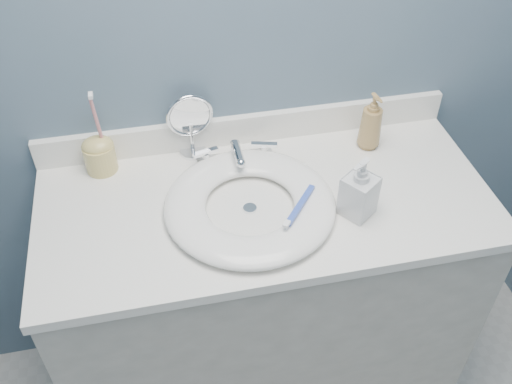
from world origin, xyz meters
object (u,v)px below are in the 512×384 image
object	(u,v)px
soap_bottle_clear	(360,187)
toothbrush_holder	(99,153)
soap_bottle_amber	(371,121)
makeup_mirror	(190,122)

from	to	relation	value
soap_bottle_clear	toothbrush_holder	bearing A→B (deg)	-152.23
soap_bottle_amber	toothbrush_holder	distance (m)	0.78
soap_bottle_clear	toothbrush_holder	xyz separation A→B (m)	(-0.65, 0.32, -0.03)
soap_bottle_clear	makeup_mirror	bearing A→B (deg)	-167.34
soap_bottle_amber	toothbrush_holder	world-z (taller)	toothbrush_holder
makeup_mirror	toothbrush_holder	size ratio (longest dim) A/B	0.79
soap_bottle_amber	toothbrush_holder	xyz separation A→B (m)	(-0.77, 0.05, -0.03)
soap_bottle_amber	soap_bottle_clear	size ratio (longest dim) A/B	1.02
soap_bottle_clear	toothbrush_holder	size ratio (longest dim) A/B	0.68
makeup_mirror	soap_bottle_clear	world-z (taller)	makeup_mirror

